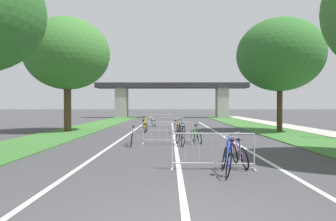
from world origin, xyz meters
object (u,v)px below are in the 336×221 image
at_px(crowd_barrier_nearest, 213,151).
at_px(bicycle_red_8, 145,123).
at_px(tree_right_maple_mid, 280,55).
at_px(bicycle_yellow_0, 145,127).
at_px(bicycle_black_1, 181,137).
at_px(bicycle_green_4, 196,136).
at_px(bicycle_teal_2, 181,127).
at_px(bicycle_white_5, 153,123).
at_px(crowd_barrier_fourth, 158,121).
at_px(tree_left_oak_mid, 67,54).
at_px(bicycle_orange_3, 177,128).
at_px(bicycle_purple_6, 239,154).
at_px(bicycle_silver_7, 132,138).
at_px(bicycle_blue_9, 227,160).
at_px(crowd_barrier_second, 167,133).
at_px(crowd_barrier_third, 166,125).

xyz_separation_m(crowd_barrier_nearest, bicycle_red_8, (-3.36, 16.90, -0.14)).
distance_m(tree_right_maple_mid, bicycle_yellow_0, 10.51).
height_order(bicycle_black_1, bicycle_green_4, bicycle_black_1).
relative_size(bicycle_teal_2, bicycle_white_5, 1.06).
distance_m(crowd_barrier_fourth, bicycle_green_4, 11.36).
distance_m(tree_left_oak_mid, bicycle_black_1, 11.60).
relative_size(tree_left_oak_mid, bicycle_white_5, 5.06).
bearing_deg(bicycle_orange_3, bicycle_yellow_0, -37.70).
bearing_deg(crowd_barrier_nearest, bicycle_orange_3, 94.07).
bearing_deg(bicycle_teal_2, bicycle_orange_3, -124.23).
height_order(bicycle_green_4, bicycle_purple_6, bicycle_purple_6).
height_order(tree_left_oak_mid, bicycle_white_5, tree_left_oak_mid).
xyz_separation_m(crowd_barrier_nearest, bicycle_white_5, (-2.67, 17.75, -0.16)).
bearing_deg(bicycle_orange_3, bicycle_white_5, -87.73).
bearing_deg(bicycle_silver_7, bicycle_teal_2, 63.53).
distance_m(bicycle_green_4, bicycle_blue_9, 6.73).
relative_size(bicycle_black_1, bicycle_blue_9, 1.01).
bearing_deg(bicycle_black_1, crowd_barrier_nearest, -93.70).
bearing_deg(bicycle_teal_2, bicycle_blue_9, -99.97).
bearing_deg(tree_left_oak_mid, crowd_barrier_second, -43.94).
distance_m(bicycle_yellow_0, bicycle_green_4, 6.54).
bearing_deg(bicycle_green_4, bicycle_teal_2, 82.70).
relative_size(tree_left_oak_mid, bicycle_orange_3, 4.84).
distance_m(tree_left_oak_mid, bicycle_blue_9, 16.46).
bearing_deg(tree_right_maple_mid, tree_left_oak_mid, 179.98).
relative_size(crowd_barrier_third, bicycle_orange_3, 1.47).
bearing_deg(bicycle_blue_9, bicycle_black_1, 104.67).
height_order(crowd_barrier_fourth, bicycle_red_8, crowd_barrier_fourth).
height_order(crowd_barrier_second, bicycle_yellow_0, crowd_barrier_second).
relative_size(tree_left_oak_mid, bicycle_red_8, 4.44).
relative_size(bicycle_white_5, bicycle_red_8, 0.88).
bearing_deg(bicycle_purple_6, crowd_barrier_third, 97.33).
bearing_deg(crowd_barrier_second, bicycle_silver_7, -162.16).
xyz_separation_m(bicycle_silver_7, bicycle_red_8, (-0.40, 11.65, 0.03)).
xyz_separation_m(crowd_barrier_nearest, bicycle_blue_9, (0.30, -0.52, -0.14)).
bearing_deg(bicycle_silver_7, bicycle_red_8, 85.93).
bearing_deg(crowd_barrier_nearest, bicycle_black_1, 97.77).
relative_size(crowd_barrier_third, bicycle_yellow_0, 1.45).
bearing_deg(crowd_barrier_second, crowd_barrier_third, 91.72).
bearing_deg(tree_left_oak_mid, bicycle_white_5, 42.54).
bearing_deg(crowd_barrier_second, bicycle_yellow_0, 103.88).
xyz_separation_m(tree_left_oak_mid, bicycle_yellow_0, (5.46, -0.49, -5.03)).
height_order(crowd_barrier_fourth, bicycle_yellow_0, crowd_barrier_fourth).
bearing_deg(bicycle_yellow_0, crowd_barrier_nearest, -73.45).
relative_size(tree_right_maple_mid, crowd_barrier_fourth, 3.28).
distance_m(tree_left_oak_mid, crowd_barrier_fourth, 9.15).
bearing_deg(bicycle_teal_2, crowd_barrier_second, -111.59).
height_order(bicycle_orange_3, bicycle_green_4, bicycle_orange_3).
distance_m(tree_left_oak_mid, bicycle_teal_2, 9.37).
distance_m(tree_left_oak_mid, bicycle_purple_6, 15.97).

